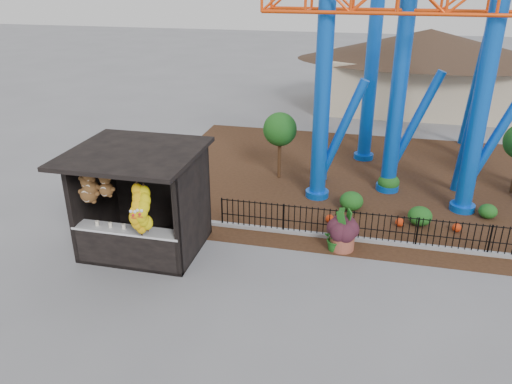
% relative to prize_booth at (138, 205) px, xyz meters
% --- Properties ---
extents(ground, '(120.00, 120.00, 0.00)m').
position_rel_prize_booth_xyz_m(ground, '(3.00, -0.91, -1.52)').
color(ground, slate).
rests_on(ground, ground).
extents(mulch_bed, '(18.00, 12.00, 0.02)m').
position_rel_prize_booth_xyz_m(mulch_bed, '(7.00, 7.09, -1.52)').
color(mulch_bed, '#331E11').
rests_on(mulch_bed, ground).
extents(curb, '(18.00, 0.18, 0.12)m').
position_rel_prize_booth_xyz_m(curb, '(7.00, 2.09, -1.46)').
color(curb, gray).
rests_on(curb, ground).
extents(prize_booth, '(3.50, 3.40, 3.12)m').
position_rel_prize_booth_xyz_m(prize_booth, '(0.00, 0.00, 0.00)').
color(prize_booth, black).
rests_on(prize_booth, ground).
extents(picket_fence, '(12.20, 0.06, 1.00)m').
position_rel_prize_booth_xyz_m(picket_fence, '(7.90, 2.09, -1.02)').
color(picket_fence, black).
rests_on(picket_fence, ground).
extents(roller_coaster, '(11.00, 6.37, 10.82)m').
position_rel_prize_booth_xyz_m(roller_coaster, '(8.12, 7.32, 4.92)').
color(roller_coaster, blue).
rests_on(roller_coaster, ground).
extents(terracotta_planter, '(0.97, 0.97, 0.56)m').
position_rel_prize_booth_xyz_m(terracotta_planter, '(5.67, 1.50, -1.24)').
color(terracotta_planter, '#964A36').
rests_on(terracotta_planter, ground).
extents(planter_foliage, '(0.70, 0.70, 0.64)m').
position_rel_prize_booth_xyz_m(planter_foliage, '(5.67, 1.50, -0.64)').
color(planter_foliage, '#33141E').
rests_on(planter_foliage, terracotta_planter).
extents(potted_plant, '(0.81, 0.73, 0.80)m').
position_rel_prize_booth_xyz_m(potted_plant, '(5.50, 1.40, -1.12)').
color(potted_plant, '#245B1B').
rests_on(potted_plant, ground).
extents(landscaping, '(7.02, 3.72, 0.64)m').
position_rel_prize_booth_xyz_m(landscaping, '(7.85, 4.59, -1.22)').
color(landscaping, '#194E17').
rests_on(landscaping, mulch_bed).
extents(pavilion, '(15.00, 15.00, 4.80)m').
position_rel_prize_booth_xyz_m(pavilion, '(9.00, 19.09, 1.54)').
color(pavilion, '#BFAD8C').
rests_on(pavilion, ground).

